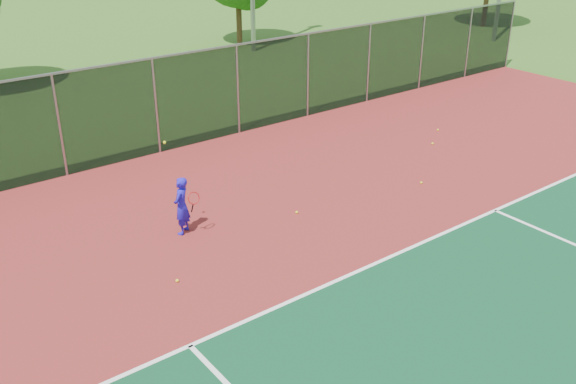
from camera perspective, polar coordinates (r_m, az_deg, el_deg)
name	(u,v)px	position (r m, az deg, el deg)	size (l,w,h in m)	color
ground	(556,290)	(14.63, 22.73, -8.00)	(120.00, 120.00, 0.00)	#2E5A19
court_apron	(478,250)	(15.49, 16.51, -5.00)	(30.00, 20.00, 0.02)	maroon
fence_back	(238,89)	(21.67, -4.50, 9.14)	(30.00, 0.06, 3.03)	black
tennis_player	(182,206)	(15.46, -9.43, -1.20)	(0.63, 0.71, 2.39)	#1F14C1
practice_ball_0	(421,183)	(18.51, 11.76, 0.81)	(0.07, 0.07, 0.07)	yellow
practice_ball_1	(177,281)	(13.89, -9.82, -7.77)	(0.07, 0.07, 0.07)	yellow
practice_ball_2	(433,144)	(21.51, 12.72, 4.23)	(0.07, 0.07, 0.07)	yellow
practice_ball_3	(438,130)	(22.82, 13.18, 5.40)	(0.07, 0.07, 0.07)	yellow
practice_ball_5	(297,212)	(16.46, 0.78, -1.82)	(0.07, 0.07, 0.07)	yellow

